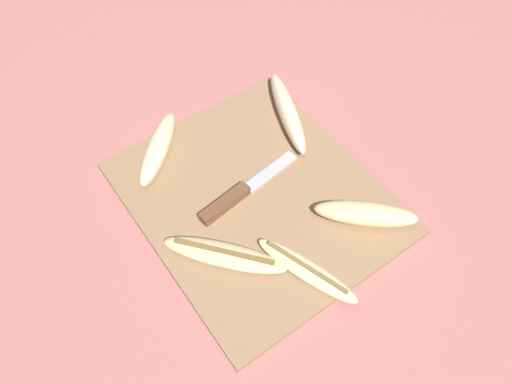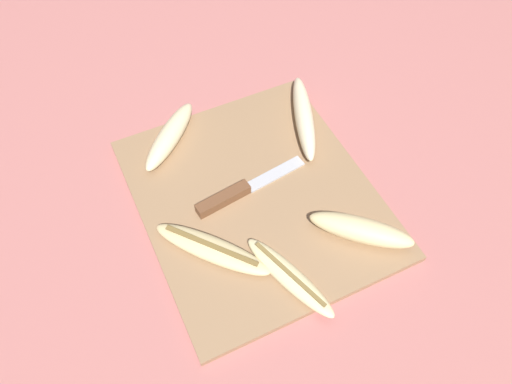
% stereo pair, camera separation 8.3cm
% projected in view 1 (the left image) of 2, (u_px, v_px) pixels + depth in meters
% --- Properties ---
extents(ground_plane, '(4.00, 4.00, 0.00)m').
position_uv_depth(ground_plane, '(256.00, 199.00, 0.85)').
color(ground_plane, '#B76B66').
extents(cutting_board, '(0.44, 0.38, 0.01)m').
position_uv_depth(cutting_board, '(256.00, 197.00, 0.85)').
color(cutting_board, '#997551').
rests_on(cutting_board, ground_plane).
extents(knife, '(0.05, 0.21, 0.02)m').
position_uv_depth(knife, '(233.00, 198.00, 0.83)').
color(knife, brown).
rests_on(knife, cutting_board).
extents(banana_cream_curved, '(0.14, 0.15, 0.03)m').
position_uv_depth(banana_cream_curved, '(158.00, 148.00, 0.88)').
color(banana_cream_curved, beige).
rests_on(banana_cream_curved, cutting_board).
extents(banana_mellow_near, '(0.18, 0.16, 0.02)m').
position_uv_depth(banana_mellow_near, '(224.00, 255.00, 0.76)').
color(banana_mellow_near, beige).
rests_on(banana_mellow_near, cutting_board).
extents(banana_bright_far, '(0.20, 0.11, 0.04)m').
position_uv_depth(banana_bright_far, '(287.00, 112.00, 0.93)').
color(banana_bright_far, beige).
rests_on(banana_bright_far, cutting_board).
extents(banana_soft_right, '(0.18, 0.09, 0.02)m').
position_uv_depth(banana_soft_right, '(306.00, 270.00, 0.75)').
color(banana_soft_right, beige).
rests_on(banana_soft_right, cutting_board).
extents(banana_ripe_center, '(0.14, 0.15, 0.04)m').
position_uv_depth(banana_ripe_center, '(366.00, 214.00, 0.80)').
color(banana_ripe_center, beige).
rests_on(banana_ripe_center, cutting_board).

